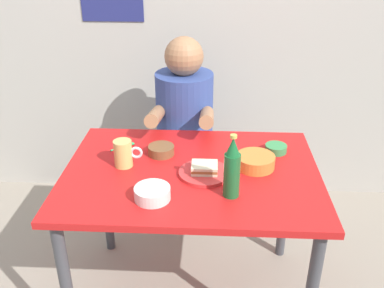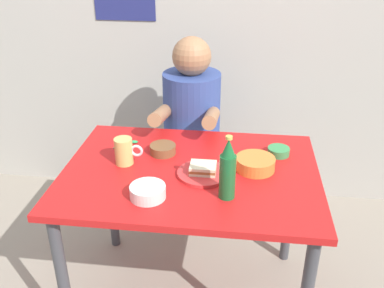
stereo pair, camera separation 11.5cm
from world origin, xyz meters
name	(u,v)px [view 1 (the left image)]	position (x,y,z in m)	size (l,w,h in m)	color
dining_table	(191,188)	(0.00, 0.00, 0.65)	(1.10, 0.80, 0.74)	red
stool	(185,172)	(-0.07, 0.63, 0.35)	(0.34, 0.34, 0.45)	#4C4C51
person_seated	(184,109)	(-0.07, 0.62, 0.77)	(0.33, 0.56, 0.72)	#33478C
plate_orange	(204,173)	(0.06, -0.03, 0.75)	(0.22, 0.22, 0.01)	red
sandwich	(204,168)	(0.06, -0.03, 0.77)	(0.11, 0.09, 0.04)	beige
beer_mug	(124,153)	(-0.30, 0.02, 0.80)	(0.13, 0.08, 0.12)	#D1BC66
beer_bottle	(232,169)	(0.16, -0.19, 0.86)	(0.06, 0.06, 0.26)	#19602D
dip_bowl_green	(276,148)	(0.38, 0.19, 0.76)	(0.10, 0.10, 0.03)	#388C4C
soup_bowl_orange	(255,161)	(0.28, 0.04, 0.77)	(0.17, 0.17, 0.05)	orange
rice_bowl_white	(152,193)	(-0.14, -0.23, 0.77)	(0.14, 0.14, 0.05)	silver
condiment_bowl_brown	(161,150)	(-0.15, 0.13, 0.76)	(0.12, 0.12, 0.04)	brown
spoon	(127,145)	(-0.32, 0.21, 0.75)	(0.10, 0.09, 0.01)	#26A559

